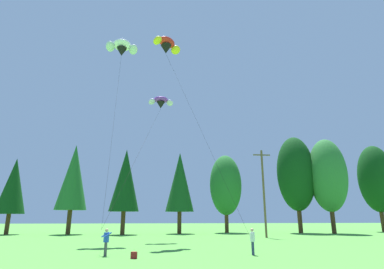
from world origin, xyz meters
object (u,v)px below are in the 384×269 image
(kite_flyer_mid, at_px, (252,239))
(parafoil_kite_high_purple, at_px, (161,102))
(parafoil_kite_far_white, at_px, (122,48))
(utility_pole, at_px, (264,190))
(backpack, at_px, (134,255))
(kite_flyer_near, at_px, (106,240))
(parafoil_kite_mid_red_yellow, at_px, (167,46))

(kite_flyer_mid, relative_size, parafoil_kite_high_purple, 0.11)
(kite_flyer_mid, height_order, parafoil_kite_far_white, parafoil_kite_far_white)
(utility_pole, xyz_separation_m, parafoil_kite_far_white, (-17.89, -4.00, 16.47))
(kite_flyer_mid, bearing_deg, parafoil_kite_far_white, 131.84)
(kite_flyer_mid, xyz_separation_m, parafoil_kite_far_white, (-11.30, 12.62, 21.10))
(parafoil_kite_high_purple, xyz_separation_m, parafoil_kite_far_white, (-4.85, -1.80, 6.09))
(parafoil_kite_far_white, distance_m, backpack, 26.08)
(utility_pole, height_order, backpack, utility_pole)
(kite_flyer_near, relative_size, parafoil_kite_far_white, 0.08)
(kite_flyer_near, distance_m, parafoil_kite_far_white, 24.43)
(parafoil_kite_high_purple, height_order, parafoil_kite_far_white, parafoil_kite_far_white)
(kite_flyer_near, relative_size, parafoil_kite_high_purple, 0.11)
(kite_flyer_near, bearing_deg, backpack, -37.38)
(kite_flyer_near, bearing_deg, kite_flyer_mid, -2.44)
(utility_pole, bearing_deg, parafoil_kite_far_white, -167.41)
(utility_pole, relative_size, kite_flyer_near, 6.33)
(parafoil_kite_mid_red_yellow, height_order, backpack, parafoil_kite_mid_red_yellow)
(parafoil_kite_high_purple, bearing_deg, kite_flyer_mid, -65.89)
(parafoil_kite_far_white, bearing_deg, kite_flyer_near, -81.97)
(parafoil_kite_mid_red_yellow, bearing_deg, kite_flyer_near, -110.19)
(parafoil_kite_mid_red_yellow, bearing_deg, parafoil_kite_far_white, 156.41)
(utility_pole, height_order, parafoil_kite_far_white, parafoil_kite_far_white)
(parafoil_kite_mid_red_yellow, distance_m, parafoil_kite_far_white, 5.89)
(kite_flyer_near, bearing_deg, parafoil_kite_high_purple, 77.44)
(utility_pole, height_order, kite_flyer_near, utility_pole)
(parafoil_kite_far_white, xyz_separation_m, backpack, (3.66, -13.69, -21.89))
(kite_flyer_mid, height_order, backpack, kite_flyer_mid)
(utility_pole, relative_size, parafoil_kite_far_white, 0.50)
(parafoil_kite_mid_red_yellow, xyz_separation_m, backpack, (-1.69, -11.35, -21.12))
(kite_flyer_near, xyz_separation_m, parafoil_kite_high_purple, (3.12, 14.01, 15.00))
(utility_pole, height_order, kite_flyer_mid, utility_pole)
(parafoil_kite_high_purple, bearing_deg, kite_flyer_near, -102.56)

